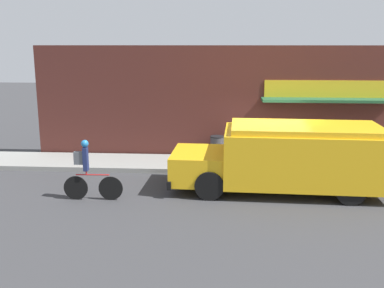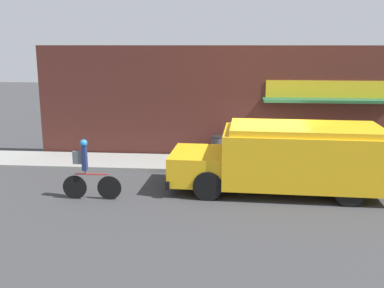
% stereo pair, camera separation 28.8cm
% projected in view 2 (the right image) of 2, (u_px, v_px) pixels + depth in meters
% --- Properties ---
extents(ground_plane, '(70.00, 70.00, 0.00)m').
position_uv_depth(ground_plane, '(267.00, 176.00, 15.00)').
color(ground_plane, '#38383A').
extents(sidewalk, '(28.00, 2.09, 0.16)m').
position_uv_depth(sidewalk, '(265.00, 166.00, 16.00)').
color(sidewalk, gray).
rests_on(sidewalk, ground_plane).
extents(storefront, '(17.28, 1.03, 4.27)m').
position_uv_depth(storefront, '(267.00, 104.00, 16.70)').
color(storefront, '#4C231E').
rests_on(storefront, ground_plane).
extents(school_bus, '(6.35, 2.96, 2.02)m').
position_uv_depth(school_bus, '(288.00, 157.00, 13.24)').
color(school_bus, yellow).
rests_on(school_bus, ground_plane).
extents(cyclist, '(1.68, 0.21, 1.74)m').
position_uv_depth(cyclist, '(87.00, 171.00, 12.64)').
color(cyclist, black).
rests_on(cyclist, ground_plane).
extents(trash_bin, '(0.51, 0.51, 0.82)m').
position_uv_depth(trash_bin, '(218.00, 147.00, 16.67)').
color(trash_bin, '#38383D').
rests_on(trash_bin, sidewalk).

